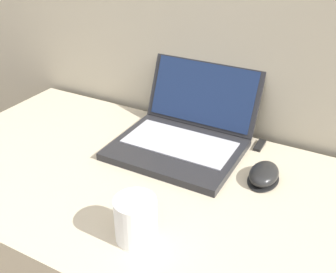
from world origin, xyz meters
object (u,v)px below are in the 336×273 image
at_px(drink_cup, 136,219).
at_px(usb_stick, 260,145).
at_px(computer_mouse, 264,175).
at_px(laptop, 185,132).

bearing_deg(drink_cup, usb_stick, 76.16).
relative_size(computer_mouse, usb_stick, 1.83).
relative_size(drink_cup, computer_mouse, 0.85).
bearing_deg(usb_stick, computer_mouse, -70.10).
xyz_separation_m(laptop, computer_mouse, (0.24, -0.06, -0.02)).
height_order(laptop, computer_mouse, laptop).
distance_m(computer_mouse, usb_stick, 0.16).
height_order(laptop, usb_stick, laptop).
distance_m(laptop, drink_cup, 0.38).
xyz_separation_m(computer_mouse, usb_stick, (-0.05, 0.15, -0.01)).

